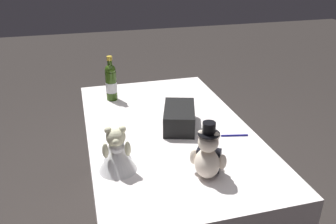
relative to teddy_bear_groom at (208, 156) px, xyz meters
name	(u,v)px	position (x,y,z in m)	size (l,w,h in m)	color
reception_table	(168,180)	(0.48, 0.05, -0.46)	(1.54, 0.90, 0.73)	white
teddy_bear_groom	(208,156)	(0.00, 0.00, 0.00)	(0.16, 0.15, 0.27)	beige
teddy_bear_bride	(117,150)	(0.16, 0.38, -0.01)	(0.22, 0.18, 0.22)	white
champagne_bottle	(111,82)	(0.98, 0.31, 0.03)	(0.07, 0.07, 0.30)	#2D4912
signing_pen	(233,135)	(0.30, -0.27, -0.09)	(0.04, 0.15, 0.01)	navy
gift_case_black	(179,117)	(0.48, -0.01, -0.04)	(0.33, 0.25, 0.12)	black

